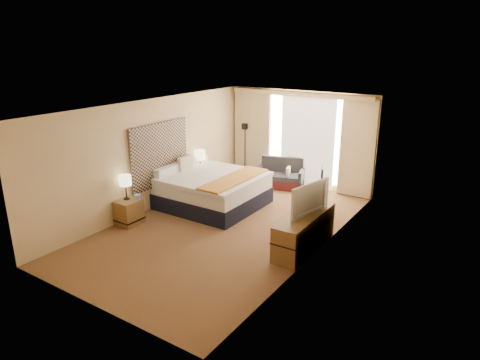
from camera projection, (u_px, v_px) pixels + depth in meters
The scene contains 21 objects.
floor at pixel (227, 226), 9.27m from camera, with size 4.20×7.00×0.02m, color #5A2819.
ceiling at pixel (225, 106), 8.47m from camera, with size 4.20×7.00×0.02m, color silver.
wall_back at pixel (300, 139), 11.65m from camera, with size 4.20×0.02×2.60m, color #E2C78A.
wall_front at pixel (85, 227), 6.09m from camera, with size 4.20×0.02×2.60m, color #E2C78A.
wall_left at pixel (153, 155), 9.97m from camera, with size 0.02×7.00×2.60m, color #E2C78A.
wall_right at pixel (320, 187), 7.77m from camera, with size 0.02×7.00×2.60m, color #E2C78A.
headboard at pixel (160, 154), 10.11m from camera, with size 0.06×1.85×1.50m, color black.
nightstand_left at pixel (129, 212), 9.33m from camera, with size 0.45×0.52×0.55m, color brown.
nightstand_right at pixel (200, 182), 11.32m from camera, with size 0.45×0.52×0.55m, color brown.
media_dresser at pixel (304, 231), 8.20m from camera, with size 0.50×1.80×0.70m, color brown.
window at pixel (308, 139), 11.49m from camera, with size 2.30×0.02×2.30m, color white.
curtains at pixel (298, 135), 11.53m from camera, with size 4.12×0.19×2.56m.
bed at pixel (211, 189), 10.38m from camera, with size 2.29×2.10×1.11m.
loveseat at pixel (281, 177), 11.77m from camera, with size 1.40×1.00×0.79m.
floor_lamp at pixel (245, 139), 12.42m from camera, with size 0.20×0.20×1.58m.
desk_chair at pixel (316, 189), 10.23m from camera, with size 0.50×0.50×1.01m.
lamp_left at pixel (125, 181), 9.16m from camera, with size 0.26×0.26×0.55m.
lamp_right at pixel (200, 155), 11.08m from camera, with size 0.28×0.28×0.59m.
tissue_box at pixel (137, 197), 9.29m from camera, with size 0.12×0.12×0.11m, color #809BC6.
telephone at pixel (202, 171), 11.17m from camera, with size 0.19×0.15×0.08m, color black.
television at pixel (306, 197), 8.10m from camera, with size 1.07×0.14×0.62m, color black.
Camera 1 is at (4.93, -6.94, 3.82)m, focal length 32.00 mm.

